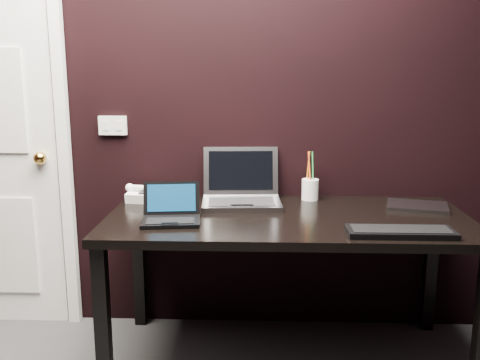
{
  "coord_description": "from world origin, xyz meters",
  "views": [
    {
      "loc": [
        0.17,
        -1.03,
        1.42
      ],
      "look_at": [
        0.08,
        1.35,
        0.92
      ],
      "focal_mm": 40.0,
      "sensor_mm": 36.0,
      "label": 1
    }
  ],
  "objects_px": {
    "desk": "(287,231)",
    "closed_laptop": "(417,206)",
    "pen_cup": "(310,189)",
    "silver_laptop": "(241,194)",
    "desk_phone": "(145,194)",
    "ext_keyboard": "(401,232)",
    "netbook": "(171,214)",
    "mobile_phone": "(158,203)"
  },
  "relations": [
    {
      "from": "desk",
      "to": "desk_phone",
      "type": "height_order",
      "value": "desk_phone"
    },
    {
      "from": "netbook",
      "to": "desk_phone",
      "type": "height_order",
      "value": "netbook"
    },
    {
      "from": "silver_laptop",
      "to": "mobile_phone",
      "type": "height_order",
      "value": "silver_laptop"
    },
    {
      "from": "desk",
      "to": "closed_laptop",
      "type": "relative_size",
      "value": 5.17
    },
    {
      "from": "ext_keyboard",
      "to": "closed_laptop",
      "type": "bearing_deg",
      "value": 66.25
    },
    {
      "from": "closed_laptop",
      "to": "desk_phone",
      "type": "xyz_separation_m",
      "value": [
        -1.38,
        0.09,
        0.03
      ]
    },
    {
      "from": "desk_phone",
      "to": "pen_cup",
      "type": "height_order",
      "value": "pen_cup"
    },
    {
      "from": "silver_laptop",
      "to": "desk_phone",
      "type": "xyz_separation_m",
      "value": [
        -0.5,
        0.04,
        -0.01
      ]
    },
    {
      "from": "silver_laptop",
      "to": "pen_cup",
      "type": "distance_m",
      "value": 0.37
    },
    {
      "from": "desk",
      "to": "silver_laptop",
      "type": "distance_m",
      "value": 0.34
    },
    {
      "from": "desk",
      "to": "pen_cup",
      "type": "bearing_deg",
      "value": 67.26
    },
    {
      "from": "silver_laptop",
      "to": "ext_keyboard",
      "type": "xyz_separation_m",
      "value": [
        0.68,
        -0.5,
        -0.04
      ]
    },
    {
      "from": "netbook",
      "to": "ext_keyboard",
      "type": "height_order",
      "value": "netbook"
    },
    {
      "from": "silver_laptop",
      "to": "mobile_phone",
      "type": "xyz_separation_m",
      "value": [
        -0.4,
        -0.14,
        -0.02
      ]
    },
    {
      "from": "ext_keyboard",
      "to": "desk_phone",
      "type": "xyz_separation_m",
      "value": [
        -1.18,
        0.53,
        0.02
      ]
    },
    {
      "from": "ext_keyboard",
      "to": "desk_phone",
      "type": "height_order",
      "value": "desk_phone"
    },
    {
      "from": "ext_keyboard",
      "to": "pen_cup",
      "type": "distance_m",
      "value": 0.68
    },
    {
      "from": "ext_keyboard",
      "to": "mobile_phone",
      "type": "distance_m",
      "value": 1.14
    },
    {
      "from": "desk",
      "to": "closed_laptop",
      "type": "xyz_separation_m",
      "value": [
        0.65,
        0.16,
        0.09
      ]
    },
    {
      "from": "desk",
      "to": "mobile_phone",
      "type": "distance_m",
      "value": 0.64
    },
    {
      "from": "closed_laptop",
      "to": "pen_cup",
      "type": "height_order",
      "value": "pen_cup"
    },
    {
      "from": "silver_laptop",
      "to": "desk_phone",
      "type": "relative_size",
      "value": 1.99
    },
    {
      "from": "netbook",
      "to": "ext_keyboard",
      "type": "relative_size",
      "value": 0.64
    },
    {
      "from": "desk",
      "to": "silver_laptop",
      "type": "bearing_deg",
      "value": 136.59
    },
    {
      "from": "ext_keyboard",
      "to": "mobile_phone",
      "type": "xyz_separation_m",
      "value": [
        -1.08,
        0.35,
        0.02
      ]
    },
    {
      "from": "netbook",
      "to": "silver_laptop",
      "type": "distance_m",
      "value": 0.46
    },
    {
      "from": "desk",
      "to": "mobile_phone",
      "type": "height_order",
      "value": "mobile_phone"
    },
    {
      "from": "ext_keyboard",
      "to": "mobile_phone",
      "type": "relative_size",
      "value": 4.58
    },
    {
      "from": "netbook",
      "to": "pen_cup",
      "type": "height_order",
      "value": "pen_cup"
    },
    {
      "from": "netbook",
      "to": "closed_laptop",
      "type": "distance_m",
      "value": 1.21
    },
    {
      "from": "ext_keyboard",
      "to": "desk",
      "type": "bearing_deg",
      "value": 148.06
    },
    {
      "from": "desk_phone",
      "to": "mobile_phone",
      "type": "relative_size",
      "value": 2.15
    },
    {
      "from": "silver_laptop",
      "to": "closed_laptop",
      "type": "distance_m",
      "value": 0.88
    },
    {
      "from": "desk_phone",
      "to": "pen_cup",
      "type": "relative_size",
      "value": 0.81
    },
    {
      "from": "ext_keyboard",
      "to": "netbook",
      "type": "bearing_deg",
      "value": 170.79
    },
    {
      "from": "netbook",
      "to": "mobile_phone",
      "type": "distance_m",
      "value": 0.21
    },
    {
      "from": "closed_laptop",
      "to": "desk_phone",
      "type": "bearing_deg",
      "value": 176.15
    },
    {
      "from": "desk",
      "to": "pen_cup",
      "type": "xyz_separation_m",
      "value": [
        0.13,
        0.32,
        0.14
      ]
    },
    {
      "from": "desk_phone",
      "to": "mobile_phone",
      "type": "bearing_deg",
      "value": -60.02
    },
    {
      "from": "netbook",
      "to": "desk_phone",
      "type": "bearing_deg",
      "value": 117.88
    },
    {
      "from": "closed_laptop",
      "to": "netbook",
      "type": "bearing_deg",
      "value": -166.59
    },
    {
      "from": "mobile_phone",
      "to": "pen_cup",
      "type": "xyz_separation_m",
      "value": [
        0.76,
        0.25,
        0.02
      ]
    }
  ]
}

